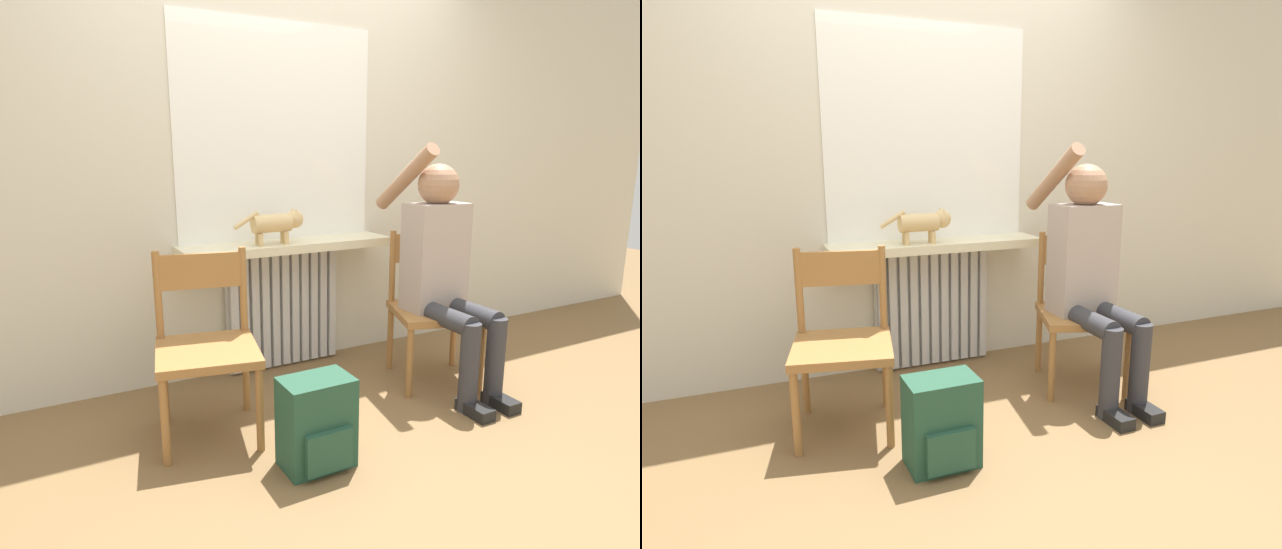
% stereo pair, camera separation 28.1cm
% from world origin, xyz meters
% --- Properties ---
extents(ground_plane, '(12.00, 12.00, 0.00)m').
position_xyz_m(ground_plane, '(0.00, 0.00, 0.00)').
color(ground_plane, brown).
extents(wall_with_window, '(7.00, 0.06, 2.70)m').
position_xyz_m(wall_with_window, '(0.00, 1.23, 1.35)').
color(wall_with_window, beige).
rests_on(wall_with_window, ground_plane).
extents(radiator, '(0.72, 0.08, 0.75)m').
position_xyz_m(radiator, '(-0.00, 1.15, 0.37)').
color(radiator, silver).
rests_on(radiator, ground_plane).
extents(windowsill, '(1.27, 0.29, 0.05)m').
position_xyz_m(windowsill, '(0.00, 1.06, 0.77)').
color(windowsill, beige).
rests_on(windowsill, radiator).
extents(window_glass, '(1.22, 0.01, 1.23)m').
position_xyz_m(window_glass, '(0.00, 1.20, 1.41)').
color(window_glass, white).
rests_on(window_glass, windowsill).
extents(chair_left, '(0.54, 0.54, 0.86)m').
position_xyz_m(chair_left, '(-0.66, 0.56, 0.44)').
color(chair_left, '#9E6B38').
rests_on(chair_left, ground_plane).
extents(chair_right, '(0.58, 0.58, 0.86)m').
position_xyz_m(chair_right, '(0.68, 0.56, 0.44)').
color(chair_right, '#9E6B38').
rests_on(chair_right, ground_plane).
extents(person, '(0.36, 0.95, 1.36)m').
position_xyz_m(person, '(0.66, 0.46, 0.70)').
color(person, '#333338').
rests_on(person, ground_plane).
extents(cat, '(0.42, 0.10, 0.20)m').
position_xyz_m(cat, '(-0.09, 1.00, 0.92)').
color(cat, '#DBB77A').
rests_on(cat, windowsill).
extents(backpack, '(0.30, 0.22, 0.39)m').
position_xyz_m(backpack, '(-0.34, 0.06, 0.19)').
color(backpack, '#234C38').
rests_on(backpack, ground_plane).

